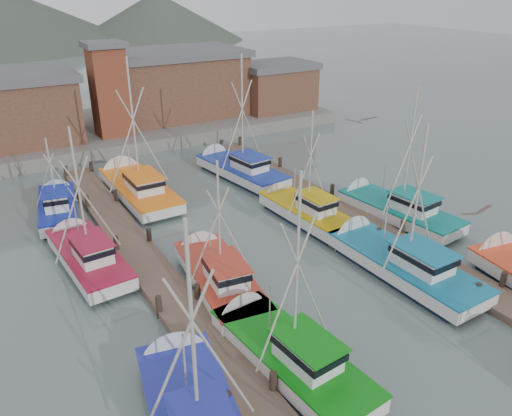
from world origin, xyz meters
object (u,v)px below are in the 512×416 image
lookout_tower (109,89)px  boat_4 (283,350)px  boat_12 (137,187)px  boat_8 (217,275)px

lookout_tower → boat_4: 34.07m
lookout_tower → boat_12: bearing=-99.3°
boat_4 → boat_8: bearing=82.8°
lookout_tower → boat_8: 27.47m
boat_4 → boat_8: size_ratio=1.08×
lookout_tower → boat_12: (-2.13, -12.96, -4.86)m
lookout_tower → boat_4: lookout_tower is taller
boat_8 → lookout_tower: bearing=92.2°
boat_12 → boat_4: bearing=-92.5°
boat_4 → boat_8: 6.69m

